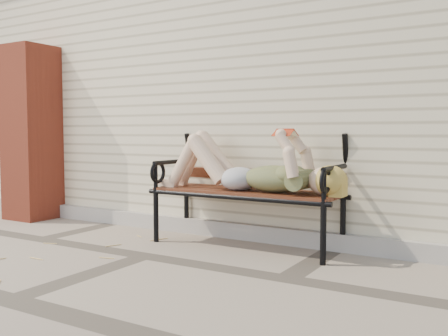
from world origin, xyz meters
The scene contains 6 objects.
ground centered at (0.00, 0.00, 0.00)m, with size 80.00×80.00×0.00m, color gray.
house_wall centered at (0.00, 3.00, 1.50)m, with size 8.00×4.00×3.00m, color beige.
foundation_strip centered at (0.00, 0.97, 0.07)m, with size 8.00×0.10×0.15m, color #A49E94.
brick_pillar centered at (-2.30, 0.75, 1.00)m, with size 0.50×0.50×2.00m, color #A13A24.
garden_bench centered at (0.54, 0.83, 0.66)m, with size 1.82×0.72×1.18m.
reading_woman centered at (0.56, 0.69, 0.70)m, with size 1.71×0.39×0.54m.
Camera 1 is at (2.59, -3.11, 1.00)m, focal length 40.00 mm.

